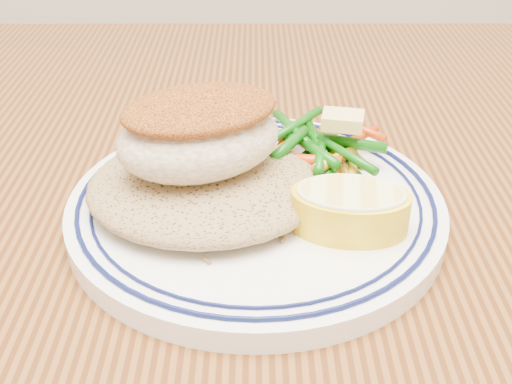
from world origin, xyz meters
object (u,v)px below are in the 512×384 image
Objects in this scene: rice_pilaf at (205,182)px; fish_fillet at (199,132)px; plate at (256,206)px; vegetable_pile at (322,150)px; lemon_wedge at (350,208)px; dining_table at (258,357)px.

fish_fillet is at bearing 132.60° from rice_pilaf.
plate is 1.62× the size of rice_pilaf.
rice_pilaf is 1.23× the size of fish_fillet.
vegetable_pile is at bearing 29.32° from rice_pilaf.
vegetable_pile reaches higher than plate.
rice_pilaf reaches higher than plate.
plate is at bearing 0.76° from fish_fillet.
rice_pilaf is (-0.03, -0.00, 0.02)m from plate.
lemon_wedge is at bearing -20.27° from fish_fillet.
rice_pilaf reaches higher than dining_table.
rice_pilaf is 1.51× the size of vegetable_pile.
fish_fillet reaches higher than vegetable_pile.
rice_pilaf is (-0.03, 0.03, 0.13)m from dining_table.
plate is 3.22× the size of lemon_wedge.
fish_fillet is (-0.00, 0.00, 0.03)m from rice_pilaf.
vegetable_pile reaches higher than dining_table.
rice_pilaf is at bearing 138.45° from dining_table.
dining_table is 9.90× the size of rice_pilaf.
fish_fillet is at bearing 159.73° from lemon_wedge.
rice_pilaf is 0.09m from lemon_wedge.
lemon_wedge is (0.06, -0.03, 0.02)m from plate.
fish_fillet is (-0.04, 0.03, 0.16)m from dining_table.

